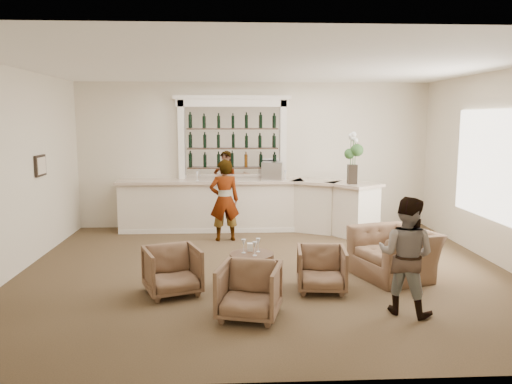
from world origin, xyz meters
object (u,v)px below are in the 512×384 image
armchair_center (249,291)px  armchair_right (321,269)px  bar_counter (248,205)px  armchair_far (394,254)px  armchair_left (172,271)px  sommelier (224,200)px  espresso_machine (272,171)px  flower_vase (353,155)px  cocktail_table (252,270)px  guest (406,255)px

armchair_center → armchair_right: bearing=54.8°
bar_counter → armchair_far: (2.17, -3.42, -0.19)m
armchair_left → armchair_far: armchair_far is taller
armchair_center → sommelier: bearing=109.1°
bar_counter → armchair_center: size_ratio=7.52×
armchair_right → espresso_machine: (-0.39, 4.04, 1.01)m
sommelier → armchair_center: sommelier is taller
armchair_far → flower_vase: (-0.03, 2.70, 1.36)m
armchair_far → flower_vase: size_ratio=1.11×
armchair_right → sommelier: bearing=120.6°
sommelier → armchair_center: bearing=86.0°
cocktail_table → armchair_center: armchair_center is taller
armchair_far → espresso_machine: bearing=-174.3°
bar_counter → armchair_left: size_ratio=7.58×
bar_counter → armchair_right: size_ratio=8.04×
armchair_left → armchair_center: size_ratio=0.99×
sommelier → armchair_left: size_ratio=2.22×
guest → armchair_far: guest is taller
armchair_far → espresso_machine: 3.97m
armchair_right → armchair_left: bearing=-173.6°
armchair_far → armchair_center: bearing=-76.9°
cocktail_table → armchair_center: 1.20m
cocktail_table → flower_vase: bearing=53.4°
cocktail_table → espresso_machine: bearing=80.7°
armchair_right → espresso_machine: bearing=101.3°
guest → flower_vase: flower_vase is taller
sommelier → flower_vase: (2.66, 0.14, 0.90)m
bar_counter → armchair_left: 4.19m
bar_counter → flower_vase: (2.14, -0.72, 1.17)m
bar_counter → espresso_machine: 0.93m
armchair_far → cocktail_table: bearing=-102.0°
armchair_left → flower_vase: flower_vase is taller
sommelier → cocktail_table: bearing=89.7°
cocktail_table → flower_vase: 4.02m
armchair_left → guest: bearing=-36.1°
bar_counter → cocktail_table: bearing=-91.3°
sommelier → espresso_machine: sommelier is taller
sommelier → espresso_machine: 1.49m
armchair_left → espresso_machine: 4.54m
sommelier → armchair_center: size_ratio=2.20×
armchair_left → armchair_far: (3.40, 0.58, 0.04)m
armchair_right → armchair_far: bearing=29.9°
bar_counter → sommelier: size_ratio=3.42×
sommelier → armchair_left: 3.26m
bar_counter → sommelier: bearing=-121.1°
bar_counter → armchair_left: bearing=-107.1°
cocktail_table → armchair_left: (-1.15, -0.28, 0.09)m
bar_counter → espresso_machine: size_ratio=12.76×
sommelier → flower_vase: size_ratio=1.57×
armchair_far → espresso_machine: espresso_machine is taller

